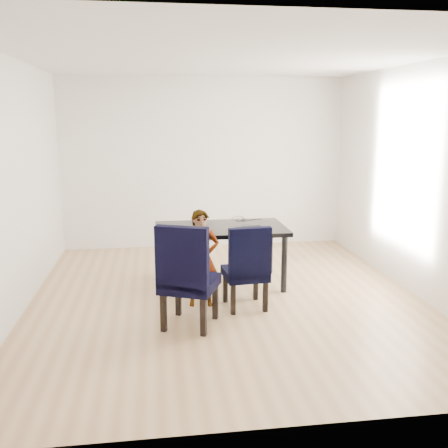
{
  "coord_description": "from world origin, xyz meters",
  "views": [
    {
      "loc": [
        -0.78,
        -5.46,
        2.09
      ],
      "look_at": [
        0.0,
        0.2,
        0.85
      ],
      "focal_mm": 40.0,
      "sensor_mm": 36.0,
      "label": 1
    }
  ],
  "objects": [
    {
      "name": "laptop",
      "position": [
        0.32,
        0.38,
        0.76
      ],
      "size": [
        0.36,
        0.27,
        0.03
      ],
      "primitive_type": "imported",
      "rotation": [
        0.0,
        0.0,
        3.36
      ],
      "color": "black",
      "rests_on": "dining_table"
    },
    {
      "name": "wall_left",
      "position": [
        -2.25,
        0.0,
        1.35
      ],
      "size": [
        0.01,
        5.0,
        2.7
      ],
      "primitive_type": "cube",
      "color": "white",
      "rests_on": "ground"
    },
    {
      "name": "dining_table",
      "position": [
        0.0,
        0.5,
        0.38
      ],
      "size": [
        1.6,
        0.9,
        0.75
      ],
      "primitive_type": "cube",
      "color": "black",
      "rests_on": "floor"
    },
    {
      "name": "ceiling",
      "position": [
        0.0,
        0.0,
        2.71
      ],
      "size": [
        4.5,
        5.0,
        0.01
      ],
      "primitive_type": "cube",
      "color": "white",
      "rests_on": "wall_back"
    },
    {
      "name": "cable_tangle",
      "position": [
        0.32,
        0.85,
        0.75
      ],
      "size": [
        0.16,
        0.16,
        0.01
      ],
      "primitive_type": "torus",
      "rotation": [
        0.0,
        0.0,
        0.19
      ],
      "color": "black",
      "rests_on": "dining_table"
    },
    {
      "name": "sandwich",
      "position": [
        -0.68,
        0.15,
        0.79
      ],
      "size": [
        0.15,
        0.08,
        0.06
      ],
      "primitive_type": "ellipsoid",
      "rotation": [
        0.0,
        0.0,
        0.13
      ],
      "color": "#C98448",
      "rests_on": "plate"
    },
    {
      "name": "chair_left",
      "position": [
        -0.47,
        -0.69,
        0.54
      ],
      "size": [
        0.68,
        0.7,
        1.08
      ],
      "primitive_type": "cube",
      "rotation": [
        0.0,
        0.0,
        -0.39
      ],
      "color": "black",
      "rests_on": "floor"
    },
    {
      "name": "floor",
      "position": [
        0.0,
        0.0,
        -0.01
      ],
      "size": [
        4.5,
        5.0,
        0.01
      ],
      "primitive_type": "cube",
      "color": "tan",
      "rests_on": "ground"
    },
    {
      "name": "wall_back",
      "position": [
        0.0,
        2.5,
        1.35
      ],
      "size": [
        4.5,
        0.01,
        2.7
      ],
      "primitive_type": "cube",
      "color": "white",
      "rests_on": "ground"
    },
    {
      "name": "chair_right",
      "position": [
        0.17,
        -0.28,
        0.47
      ],
      "size": [
        0.49,
        0.51,
        0.95
      ],
      "primitive_type": "cube",
      "rotation": [
        0.0,
        0.0,
        0.08
      ],
      "color": "black",
      "rests_on": "floor"
    },
    {
      "name": "child",
      "position": [
        -0.3,
        -0.15,
        0.54
      ],
      "size": [
        0.41,
        0.29,
        1.09
      ],
      "primitive_type": "imported",
      "rotation": [
        0.0,
        0.0,
        -0.07
      ],
      "color": "#D85B12",
      "rests_on": "floor"
    },
    {
      "name": "plate",
      "position": [
        -0.68,
        0.15,
        0.76
      ],
      "size": [
        0.31,
        0.31,
        0.01
      ],
      "primitive_type": "cylinder",
      "rotation": [
        0.0,
        0.0,
        0.37
      ],
      "color": "white",
      "rests_on": "dining_table"
    },
    {
      "name": "wall_right",
      "position": [
        2.25,
        0.0,
        1.35
      ],
      "size": [
        0.01,
        5.0,
        2.7
      ],
      "primitive_type": "cube",
      "color": "silver",
      "rests_on": "ground"
    },
    {
      "name": "wall_front",
      "position": [
        0.0,
        -2.5,
        1.35
      ],
      "size": [
        4.5,
        0.01,
        2.7
      ],
      "primitive_type": "cube",
      "color": "beige",
      "rests_on": "ground"
    }
  ]
}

